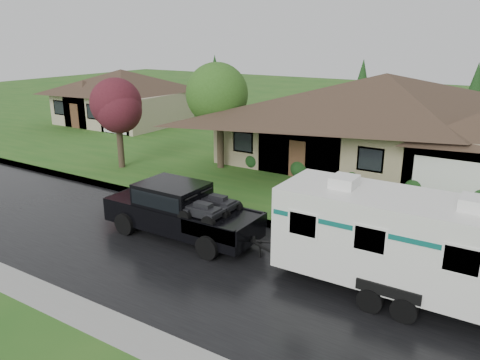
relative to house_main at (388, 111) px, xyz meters
name	(u,v)px	position (x,y,z in m)	size (l,w,h in m)	color
ground	(227,240)	(-2.29, -13.84, -3.59)	(140.00, 140.00, 0.00)	#26591B
road	(197,259)	(-2.29, -15.84, -3.59)	(140.00, 8.00, 0.01)	black
curb	(255,221)	(-2.29, -11.59, -3.52)	(140.00, 0.50, 0.15)	gray
lawn	(353,158)	(-2.29, 1.16, -3.52)	(140.00, 26.00, 0.15)	#26591B
house_main	(388,111)	(0.00, 0.00, 0.00)	(19.44, 10.80, 6.90)	#998867
house_far	(123,92)	(-24.07, 2.02, -0.62)	(10.80, 8.64, 5.80)	tan
tree_left_green	(220,97)	(-8.33, -5.48, 0.81)	(3.71, 3.71, 6.13)	#382B1E
tree_red	(117,107)	(-13.50, -8.65, 0.24)	(3.21, 3.21, 5.31)	#382B1E
shrub_row	(354,176)	(-0.29, -4.54, -2.94)	(13.60, 1.00, 1.00)	#143814
pickup_truck	(179,209)	(-4.20, -14.48, -2.41)	(6.62, 2.51, 2.21)	black
travel_trailer	(403,240)	(4.62, -14.48, -1.65)	(8.16, 2.87, 3.66)	white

